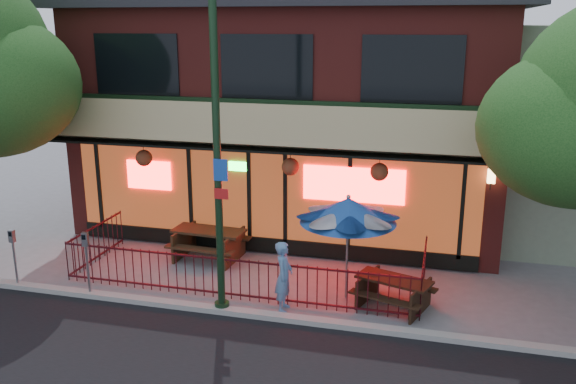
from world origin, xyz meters
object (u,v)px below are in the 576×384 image
at_px(street_light, 218,171).
at_px(patio_umbrella, 348,210).
at_px(parking_meter_far, 13,249).
at_px(pedestrian, 284,276).
at_px(picnic_table_right, 394,288).
at_px(picnic_table_left, 209,240).
at_px(parking_meter_near, 86,254).

height_order(street_light, patio_umbrella, street_light).
height_order(patio_umbrella, parking_meter_far, patio_umbrella).
bearing_deg(pedestrian, picnic_table_right, -74.88).
bearing_deg(parking_meter_far, picnic_table_right, 7.71).
bearing_deg(picnic_table_right, parking_meter_far, -172.29).
xyz_separation_m(patio_umbrella, pedestrian, (-1.21, -0.95, -1.30)).
distance_m(street_light, parking_meter_far, 5.57).
height_order(picnic_table_left, parking_meter_far, parking_meter_far).
height_order(street_light, parking_meter_far, street_light).
bearing_deg(picnic_table_left, street_light, -63.39).
relative_size(picnic_table_left, patio_umbrella, 0.80).
bearing_deg(patio_umbrella, street_light, -151.93).
bearing_deg(picnic_table_right, pedestrian, -162.82).
height_order(picnic_table_right, parking_meter_far, parking_meter_far).
relative_size(street_light, picnic_table_left, 3.55).
height_order(picnic_table_right, parking_meter_near, parking_meter_near).
height_order(pedestrian, parking_meter_near, pedestrian).
bearing_deg(parking_meter_far, parking_meter_near, -0.00).
relative_size(street_light, parking_meter_near, 4.52).
bearing_deg(patio_umbrella, parking_meter_far, -169.49).
bearing_deg(street_light, picnic_table_right, 17.04).
bearing_deg(parking_meter_far, pedestrian, 4.18).
distance_m(street_light, picnic_table_right, 4.63).
xyz_separation_m(picnic_table_left, parking_meter_near, (-1.79, -2.88, 0.52)).
height_order(street_light, parking_meter_near, street_light).
xyz_separation_m(street_light, patio_umbrella, (2.51, 1.34, -1.06)).
distance_m(street_light, parking_meter_near, 3.82).
distance_m(street_light, picnic_table_left, 4.09).
height_order(patio_umbrella, parking_meter_near, patio_umbrella).
relative_size(parking_meter_near, parking_meter_far, 1.08).
height_order(picnic_table_left, pedestrian, pedestrian).
xyz_separation_m(picnic_table_left, picnic_table_right, (5.00, -1.70, -0.08)).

